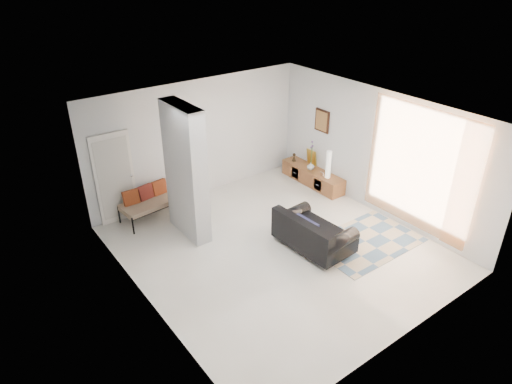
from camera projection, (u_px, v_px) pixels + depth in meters
floor at (278, 248)px, 9.20m from camera, size 6.00×6.00×0.00m
ceiling at (281, 115)px, 7.88m from camera, size 6.00×6.00×0.00m
wall_back at (198, 139)px, 10.66m from camera, size 6.00×0.00×6.00m
wall_front at (414, 266)px, 6.41m from camera, size 6.00×0.00×6.00m
wall_left at (142, 235)px, 7.09m from camera, size 0.00×6.00×6.00m
wall_right at (376, 152)px, 9.98m from camera, size 0.00×6.00×6.00m
partition_column at (186, 172)px, 9.09m from camera, size 0.35×1.20×2.80m
hallway_door at (115, 178)px, 9.71m from camera, size 0.85×0.06×2.04m
curtain at (419, 169)px, 9.10m from camera, size 0.00×2.55×2.55m
wall_art at (322, 121)px, 11.05m from camera, size 0.04×0.45×0.55m
media_console at (312, 176)px, 11.63m from camera, size 0.45×1.90×0.80m
loveseat at (312, 234)px, 9.03m from camera, size 1.01×1.62×0.76m
daybed at (153, 200)px, 10.10m from camera, size 1.58×0.79×0.77m
area_rug at (365, 241)px, 9.40m from camera, size 2.22×1.49×0.01m
cylinder_lamp at (329, 164)px, 10.98m from camera, size 0.13×0.13×0.69m
bronze_figurine at (294, 157)px, 11.94m from camera, size 0.11×0.11×0.22m
vase at (311, 166)px, 11.49m from camera, size 0.21×0.21×0.19m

